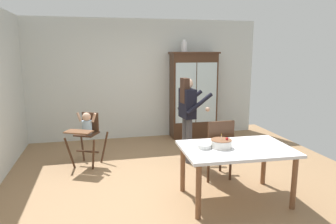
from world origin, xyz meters
name	(u,v)px	position (x,y,z in m)	size (l,w,h in m)	color
ground_plane	(173,180)	(0.00, 0.00, 0.00)	(6.24, 6.24, 0.00)	#93704C
wall_back	(145,79)	(0.00, 2.63, 1.35)	(5.32, 0.06, 2.70)	silver
china_cabinet	(193,95)	(1.09, 2.37, 0.99)	(1.10, 0.48, 1.97)	#422819
ceramic_vase	(184,46)	(0.85, 2.37, 2.09)	(0.13, 0.13, 0.27)	white
high_chair_with_toddler	(87,129)	(-1.31, 0.97, 0.65)	(0.77, 0.83, 0.95)	#422819
adult_person	(188,109)	(0.46, 0.75, 0.97)	(0.54, 0.53, 1.53)	#47474C
dining_table	(236,154)	(0.66, -0.83, 0.65)	(1.47, 1.01, 0.74)	silver
birthday_cake	(221,143)	(0.46, -0.79, 0.79)	(0.28, 0.28, 0.19)	white
serving_bowl	(204,146)	(0.23, -0.77, 0.77)	(0.18, 0.18, 0.06)	silver
dining_chair_far_side	(218,145)	(0.69, -0.13, 0.56)	(0.45, 0.45, 0.96)	#422819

